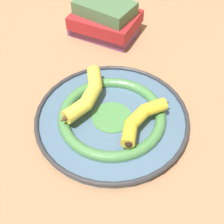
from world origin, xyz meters
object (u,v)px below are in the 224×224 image
Objects in this scene: banana_a at (87,95)px; book_stack at (104,19)px; decorative_bowl at (112,118)px; banana_b at (141,118)px.

book_stack reaches higher than banana_a.
book_stack is at bearing -110.98° from decorative_bowl.
decorative_bowl is 0.38m from book_stack.
book_stack is at bearing -129.21° from banana_b.
decorative_bowl is 2.39× the size of banana_a.
banana_a is (0.04, -0.06, 0.04)m from decorative_bowl.
book_stack is (-0.13, -0.35, 0.04)m from decorative_bowl.
banana_b is at bearing -100.10° from banana_a.
banana_a is 0.15m from banana_b.
banana_b reaches higher than decorative_bowl.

